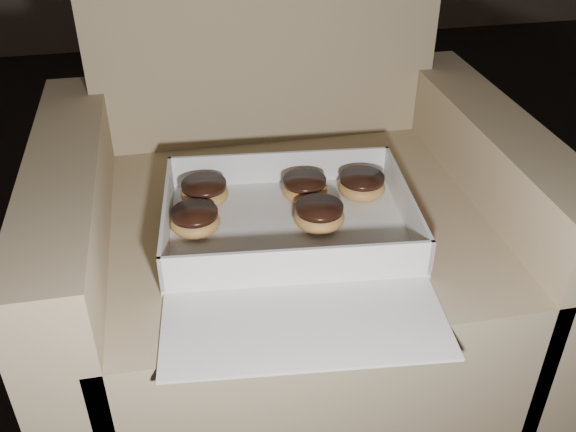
# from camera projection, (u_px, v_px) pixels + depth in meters

# --- Properties ---
(floor) EXTENTS (4.50, 4.50, 0.00)m
(floor) POSITION_uv_depth(u_px,v_px,m) (429.00, 388.00, 1.32)
(floor) COLOR black
(floor) RESTS_ON ground
(armchair) EXTENTS (0.87, 0.74, 0.91)m
(armchair) POSITION_uv_depth(u_px,v_px,m) (288.00, 244.00, 1.26)
(armchair) COLOR tan
(armchair) RESTS_ON floor
(bakery_box) EXTENTS (0.45, 0.51, 0.07)m
(bakery_box) POSITION_uv_depth(u_px,v_px,m) (293.00, 238.00, 1.05)
(bakery_box) COLOR white
(bakery_box) RESTS_ON armchair
(donut_a) EXTENTS (0.08, 0.08, 0.04)m
(donut_a) POSITION_uv_depth(u_px,v_px,m) (205.00, 192.00, 1.13)
(donut_a) COLOR #BD8E42
(donut_a) RESTS_ON bakery_box
(donut_b) EXTENTS (0.09, 0.09, 0.04)m
(donut_b) POSITION_uv_depth(u_px,v_px,m) (362.00, 185.00, 1.15)
(donut_b) COLOR #BD8E42
(donut_b) RESTS_ON bakery_box
(donut_c) EXTENTS (0.08, 0.08, 0.04)m
(donut_c) POSITION_uv_depth(u_px,v_px,m) (195.00, 221.00, 1.06)
(donut_c) COLOR #BD8E42
(donut_c) RESTS_ON bakery_box
(donut_d) EXTENTS (0.09, 0.09, 0.04)m
(donut_d) POSITION_uv_depth(u_px,v_px,m) (319.00, 216.00, 1.07)
(donut_d) COLOR #BD8E42
(donut_d) RESTS_ON bakery_box
(donut_e) EXTENTS (0.08, 0.08, 0.04)m
(donut_e) POSITION_uv_depth(u_px,v_px,m) (304.00, 188.00, 1.14)
(donut_e) COLOR #BD8E42
(donut_e) RESTS_ON bakery_box
(crumb_a) EXTENTS (0.01, 0.01, 0.00)m
(crumb_a) POSITION_uv_depth(u_px,v_px,m) (209.00, 261.00, 1.00)
(crumb_a) COLOR black
(crumb_a) RESTS_ON bakery_box
(crumb_b) EXTENTS (0.01, 0.01, 0.00)m
(crumb_b) POSITION_uv_depth(u_px,v_px,m) (348.00, 265.00, 0.99)
(crumb_b) COLOR black
(crumb_b) RESTS_ON bakery_box
(crumb_c) EXTENTS (0.01, 0.01, 0.00)m
(crumb_c) POSITION_uv_depth(u_px,v_px,m) (290.00, 271.00, 0.98)
(crumb_c) COLOR black
(crumb_c) RESTS_ON bakery_box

